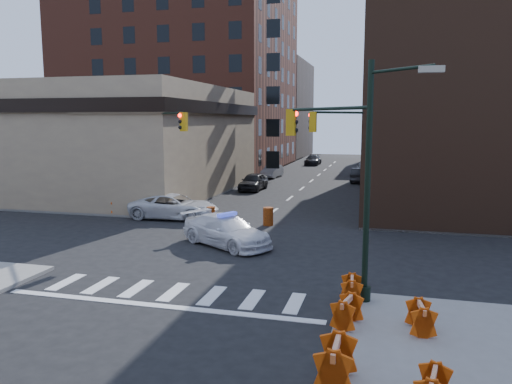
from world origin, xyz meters
The scene contains 30 objects.
ground centered at (0.00, 0.00, 0.00)m, with size 140.00×140.00×0.00m, color black.
sidewalk_nw centered at (-23.00, 32.75, 0.07)m, with size 34.00×54.50×0.15m, color gray.
bank_building centered at (-17.00, 16.50, 4.50)m, with size 22.00×22.00×9.00m, color #9D8967.
apartment_block centered at (-18.50, 40.00, 12.00)m, with size 25.00×25.00×24.00m, color brown.
commercial_row_ne centered at (13.00, 22.50, 7.00)m, with size 14.00×34.00×14.00m, color #462A1C.
filler_nw centered at (-16.00, 62.00, 8.00)m, with size 20.00×18.00×16.00m, color #50433C.
filler_ne centered at (14.00, 58.00, 6.00)m, with size 16.00×16.00×12.00m, color brown.
signal_pole_se centered at (6.04, -5.52, 4.61)m, with size 5.40×5.27×8.00m.
signal_pole_nw centered at (-5.85, 5.34, 4.34)m, with size 3.58×3.67×8.00m.
signal_pole_ne centered at (5.84, 5.35, 4.34)m, with size 3.67×3.58×8.00m.
tree_ne_near centered at (7.50, 26.00, 3.49)m, with size 3.00×3.00×4.85m.
tree_ne_far centered at (7.50, 34.00, 3.49)m, with size 3.00×3.00×4.85m.
police_car centered at (-0.24, 0.23, 0.77)m, with size 2.14×5.27×1.53m, color white.
pickup centered at (-5.57, 5.99, 0.79)m, with size 2.61×5.67×1.57m, color silver.
parked_car_wnear centered at (-4.06, 19.89, 0.78)m, with size 1.83×4.55×1.55m, color black.
parked_car_wfar centered at (-4.62, 30.05, 0.69)m, with size 1.45×4.17×1.37m, color #919399.
parked_car_wdeep centered at (-2.52, 46.84, 0.69)m, with size 1.92×4.73×1.37m, color black.
parked_car_enear centered at (4.83, 28.17, 0.72)m, with size 1.51×4.34×1.43m, color black.
parked_car_efar centered at (4.94, 36.38, 0.71)m, with size 1.68×4.18×1.43m, color gray.
pedestrian_a centered at (-9.82, 6.83, 0.98)m, with size 0.60×0.40×1.65m, color black.
pedestrian_b centered at (-11.97, 7.84, 1.12)m, with size 0.94×0.74×1.94m, color black.
pedestrian_c centered at (-12.92, 9.85, 1.05)m, with size 1.06×0.44×1.81m, color black.
barrel_road centered at (0.68, 5.50, 0.54)m, with size 0.61×0.61×1.08m, color red.
barrel_bank centered at (-2.99, 5.60, 0.47)m, with size 0.53×0.53×0.94m, color #C15609.
barricade_se_a centered at (6.40, -6.49, 0.57)m, with size 1.11×0.55×0.83m, color #C33509, non-canonical shape.
barricade_se_b centered at (6.40, -8.59, 0.58)m, with size 1.14×0.57×0.86m, color red, non-canonical shape.
barricade_se_c centered at (8.50, -8.50, 0.57)m, with size 1.13×0.56×0.85m, color #CC5909, non-canonical shape.
barricade_se_e centered at (6.40, -12.03, 0.66)m, with size 1.37×0.68×1.03m, color #D14109, non-canonical shape.
barricade_nw_a centered at (-9.36, 5.89, 0.60)m, with size 1.21×0.60×0.91m, color red, non-canonical shape.
barricade_nw_b centered at (-9.49, 6.90, 0.60)m, with size 1.21×0.61×0.91m, color #C85A09, non-canonical shape.
Camera 1 is at (7.34, -23.01, 6.24)m, focal length 35.00 mm.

